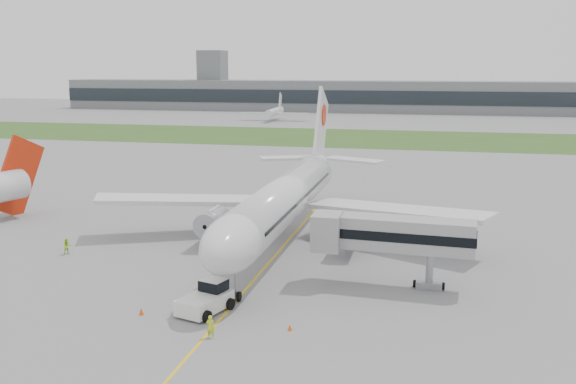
% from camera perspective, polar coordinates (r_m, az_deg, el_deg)
% --- Properties ---
extents(ground, '(600.00, 600.00, 0.00)m').
position_cam_1_polar(ground, '(72.43, -1.03, -5.54)').
color(ground, gray).
rests_on(ground, ground).
extents(apron_markings, '(70.00, 70.00, 0.04)m').
position_cam_1_polar(apron_markings, '(67.81, -2.07, -6.72)').
color(apron_markings, yellow).
rests_on(apron_markings, ground).
extents(grass_strip, '(600.00, 50.00, 0.02)m').
position_cam_1_polar(grass_strip, '(189.18, 7.87, 4.75)').
color(grass_strip, '#2D4E1D').
rests_on(grass_strip, ground).
extents(terminal_building, '(320.00, 22.30, 14.00)m').
position_cam_1_polar(terminal_building, '(297.95, 9.90, 8.35)').
color(terminal_building, slate).
rests_on(terminal_building, ground).
extents(control_tower, '(12.00, 12.00, 56.00)m').
position_cam_1_polar(control_tower, '(318.49, -6.64, 7.35)').
color(control_tower, slate).
rests_on(control_tower, ground).
extents(airliner, '(48.13, 53.95, 17.88)m').
position_cam_1_polar(airliner, '(75.64, -0.15, -0.39)').
color(airliner, silver).
rests_on(airliner, ground).
extents(pushback_tug, '(4.51, 5.59, 2.55)m').
position_cam_1_polar(pushback_tug, '(56.37, -7.20, -9.33)').
color(pushback_tug, white).
rests_on(pushback_tug, ground).
extents(jet_bridge, '(15.27, 4.35, 7.01)m').
position_cam_1_polar(jet_bridge, '(61.34, 8.85, -3.74)').
color(jet_bridge, '#959598').
rests_on(jet_bridge, ground).
extents(safety_cone_left, '(0.45, 0.45, 0.61)m').
position_cam_1_polar(safety_cone_left, '(56.80, -12.91, -10.31)').
color(safety_cone_left, '#E24D0B').
rests_on(safety_cone_left, ground).
extents(safety_cone_right, '(0.38, 0.38, 0.52)m').
position_cam_1_polar(safety_cone_right, '(52.42, 0.17, -11.93)').
color(safety_cone_right, '#E24D0B').
rests_on(safety_cone_right, ground).
extents(ground_crew_near, '(0.70, 0.48, 1.89)m').
position_cam_1_polar(ground_crew_near, '(51.14, -6.90, -11.80)').
color(ground_crew_near, '#C0DA24').
rests_on(ground_crew_near, ground).
extents(ground_crew_far, '(1.12, 1.12, 1.84)m').
position_cam_1_polar(ground_crew_far, '(76.23, -19.04, -4.60)').
color(ground_crew_far, '#99E526').
rests_on(ground_crew_far, ground).
extents(distant_aircraft_left, '(27.01, 24.07, 9.97)m').
position_cam_1_polar(distant_aircraft_left, '(248.15, -1.20, 6.36)').
color(distant_aircraft_left, silver).
rests_on(distant_aircraft_left, ground).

